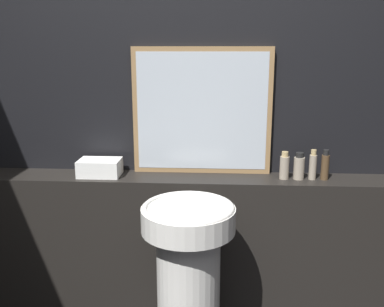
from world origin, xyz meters
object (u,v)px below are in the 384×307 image
mirror (202,111)px  towel_stack (100,168)px  shampoo_bottle (284,166)px  conditioner_bottle (299,167)px  lotion_bottle (313,166)px  pedestal_sink (188,288)px  body_wash_bottle (325,166)px

mirror → towel_stack: (-0.53, -0.09, -0.29)m
towel_stack → shampoo_bottle: bearing=0.0°
towel_stack → conditioner_bottle: bearing=0.0°
towel_stack → lotion_bottle: 1.09m
shampoo_bottle → lotion_bottle: 0.14m
pedestal_sink → lotion_bottle: 0.86m
mirror → lotion_bottle: size_ratio=4.68×
shampoo_bottle → lotion_bottle: lotion_bottle is taller
mirror → shampoo_bottle: 0.51m
pedestal_sink → conditioner_bottle: size_ratio=6.59×
conditioner_bottle → body_wash_bottle: (0.13, 0.00, 0.01)m
conditioner_bottle → mirror: bearing=169.4°
mirror → towel_stack: mirror is taller
shampoo_bottle → conditioner_bottle: bearing=0.0°
pedestal_sink → mirror: 0.87m
pedestal_sink → mirror: mirror is taller
shampoo_bottle → mirror: bearing=167.6°
conditioner_bottle → body_wash_bottle: size_ratio=0.89×
mirror → towel_stack: size_ratio=3.37×
towel_stack → body_wash_bottle: bearing=0.0°
mirror → conditioner_bottle: (0.50, -0.09, -0.26)m
shampoo_bottle → conditioner_bottle: size_ratio=1.03×
conditioner_bottle → pedestal_sink: bearing=-144.6°
body_wash_bottle → lotion_bottle: bearing=180.0°
mirror → lotion_bottle: mirror is taller
mirror → shampoo_bottle: mirror is taller
pedestal_sink → body_wash_bottle: (0.66, 0.38, 0.48)m
shampoo_bottle → conditioner_bottle: (0.07, 0.00, -0.00)m
mirror → conditioner_bottle: bearing=-10.6°
towel_stack → shampoo_bottle: 0.95m
mirror → body_wash_bottle: mirror is taller
towel_stack → body_wash_bottle: 1.15m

